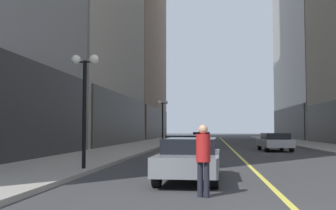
% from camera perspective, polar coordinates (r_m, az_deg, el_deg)
% --- Properties ---
extents(ground_plane, '(200.00, 200.00, 0.00)m').
position_cam_1_polar(ground_plane, '(40.65, 8.55, -5.69)').
color(ground_plane, '#38383A').
extents(sidewalk_left, '(4.50, 78.00, 0.15)m').
position_cam_1_polar(sidewalk_left, '(41.14, -3.07, -5.59)').
color(sidewalk_left, '#9E9991').
rests_on(sidewalk_left, ground).
extents(sidewalk_right, '(4.50, 78.00, 0.15)m').
position_cam_1_polar(sidewalk_right, '(41.81, 19.97, -5.35)').
color(sidewalk_right, '#9E9991').
rests_on(sidewalk_right, ground).
extents(lane_centre_stripe, '(0.16, 70.00, 0.01)m').
position_cam_1_polar(lane_centre_stripe, '(40.65, 8.55, -5.68)').
color(lane_centre_stripe, '#E5D64C').
rests_on(lane_centre_stripe, ground).
extents(building_left_far, '(13.99, 26.00, 47.07)m').
position_cam_1_polar(building_left_far, '(70.89, -7.20, 14.53)').
color(building_left_far, gray).
rests_on(building_left_far, ground).
extents(car_grey, '(1.95, 4.83, 1.32)m').
position_cam_1_polar(car_grey, '(12.75, 3.21, -7.47)').
color(car_grey, slate).
rests_on(car_grey, ground).
extents(car_blue, '(1.82, 4.42, 1.32)m').
position_cam_1_polar(car_blue, '(19.36, 2.21, -6.10)').
color(car_blue, navy).
rests_on(car_blue, ground).
extents(car_silver, '(2.13, 4.51, 1.32)m').
position_cam_1_polar(car_silver, '(30.40, 15.02, -5.02)').
color(car_silver, '#B7B7BC').
rests_on(car_silver, ground).
extents(car_black, '(1.82, 4.53, 1.32)m').
position_cam_1_polar(car_black, '(38.65, 4.83, -4.76)').
color(car_black, black).
rests_on(car_black, ground).
extents(pedestrian_in_red_jacket, '(0.44, 0.44, 1.72)m').
position_cam_1_polar(pedestrian_in_red_jacket, '(9.61, 5.07, -7.09)').
color(pedestrian_in_red_jacket, black).
rests_on(pedestrian_in_red_jacket, ground).
extents(street_lamp_left_near, '(1.06, 0.36, 4.43)m').
position_cam_1_polar(street_lamp_left_near, '(15.36, -11.84, 2.75)').
color(street_lamp_left_near, black).
rests_on(street_lamp_left_near, ground).
extents(street_lamp_left_far, '(1.06, 0.36, 4.43)m').
position_cam_1_polar(street_lamp_left_far, '(39.20, -0.78, -1.05)').
color(street_lamp_left_far, black).
rests_on(street_lamp_left_far, ground).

